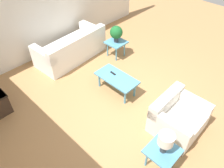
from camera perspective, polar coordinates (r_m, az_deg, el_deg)
The scene contains 10 objects.
ground_plane at distance 5.19m, azimuth 3.40°, elevation -4.04°, with size 14.00×14.00×0.00m, color #A87A4C.
wall_right at distance 6.49m, azimuth -17.88°, elevation 18.54°, with size 0.12×7.20×2.70m.
sofa at distance 6.41m, azimuth -10.48°, elevation 8.94°, with size 1.04×2.05×0.80m.
armchair at distance 4.63m, azimuth 16.59°, elevation -8.45°, with size 0.89×1.01×0.73m.
coffee_table at distance 5.15m, azimuth 1.23°, elevation 1.34°, with size 1.03×0.52×0.43m.
side_table_plant at distance 6.36m, azimuth 1.08°, elevation 10.44°, with size 0.52×0.52×0.47m.
side_table_lamp at distance 3.96m, azimuth 12.99°, elevation -17.11°, with size 0.52×0.52×0.47m.
potted_plant at distance 6.18m, azimuth 1.12°, elevation 13.27°, with size 0.36×0.36×0.48m.
table_lamp at distance 3.66m, azimuth 13.87°, elevation -14.15°, with size 0.26×0.26×0.43m.
remote_control at distance 5.21m, azimuth 0.26°, elevation 2.84°, with size 0.16×0.05×0.02m.
Camera 1 is at (-2.29, 2.80, 3.73)m, focal length 35.00 mm.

